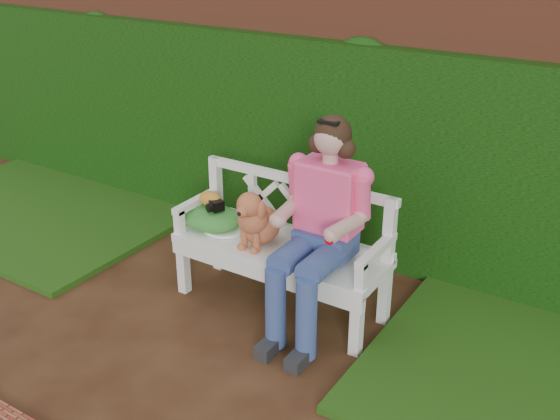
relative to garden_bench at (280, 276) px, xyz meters
The scene contains 11 objects.
ground 0.83m from the garden_bench, 115.00° to the right, with size 60.00×60.00×0.00m, color black.
brick_wall 1.50m from the garden_bench, 105.81° to the left, with size 10.00×0.30×2.20m, color brown.
ivy_hedge 1.19m from the garden_bench, 109.18° to the left, with size 10.00×0.18×1.70m, color #1C5C10.
grass_left 2.75m from the garden_bench, behind, with size 2.60×2.00×0.05m, color #164511.
garden_bench is the anchor object (origin of this frame).
seated_woman 0.60m from the garden_bench, ahead, with size 0.61×0.81×1.44m, color #F05878, non-canonical shape.
dog 0.47m from the garden_bench, 161.04° to the right, with size 0.28×0.38×0.42m, color #A77523, non-canonical shape.
tennis_racket 0.56m from the garden_bench, behind, with size 0.60×0.25×0.03m, color silver, non-canonical shape.
green_bag 0.66m from the garden_bench, behind, with size 0.46×0.36×0.16m, color #228D26, non-canonical shape.
camera_item 0.68m from the garden_bench, behind, with size 0.11×0.08×0.07m, color black.
baseball_glove 0.75m from the garden_bench, behind, with size 0.17×0.13×0.11m, color #BC7B24.
Camera 1 is at (2.47, -2.62, 2.55)m, focal length 42.00 mm.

